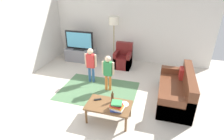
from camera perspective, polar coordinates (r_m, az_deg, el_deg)
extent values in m
plane|color=beige|center=(4.93, -1.99, -9.80)|extent=(7.80, 7.80, 0.00)
cube|color=silver|center=(7.06, 5.63, 13.52)|extent=(6.00, 0.12, 2.70)
cube|color=silver|center=(5.91, -31.33, 7.25)|extent=(0.12, 6.00, 2.70)
cube|color=#4C724C|center=(5.37, -4.37, -6.45)|extent=(2.20, 1.60, 0.01)
cube|color=slate|center=(7.30, -9.78, 4.64)|extent=(1.20, 0.44, 0.50)
cube|color=black|center=(7.31, -9.85, 3.40)|extent=(1.10, 0.32, 0.03)
cube|color=black|center=(7.19, -10.00, 6.54)|extent=(0.44, 0.28, 0.03)
cube|color=black|center=(7.08, -10.23, 9.24)|extent=(1.10, 0.07, 0.68)
cube|color=#59B2D8|center=(7.05, -10.36, 9.15)|extent=(1.00, 0.01, 0.58)
cube|color=brown|center=(5.11, 18.85, -7.07)|extent=(0.80, 1.80, 0.42)
cube|color=brown|center=(5.03, 22.60, -5.35)|extent=(0.20, 1.80, 0.86)
cube|color=brown|center=(4.40, 19.15, -11.66)|extent=(0.80, 0.20, 0.60)
cube|color=brown|center=(5.76, 18.88, -2.06)|extent=(0.80, 0.20, 0.60)
cube|color=#B22823|center=(5.44, 20.87, -1.05)|extent=(0.10, 0.32, 0.32)
cube|color=maroon|center=(6.68, 3.36, 2.54)|extent=(0.60, 0.60, 0.42)
cube|color=maroon|center=(6.79, 3.84, 5.11)|extent=(0.60, 0.16, 0.90)
cube|color=maroon|center=(6.70, 1.38, 3.48)|extent=(0.12, 0.60, 0.60)
cube|color=maroon|center=(6.60, 5.41, 3.01)|extent=(0.12, 0.60, 0.60)
cylinder|color=#262626|center=(7.08, 0.55, 2.22)|extent=(0.28, 0.28, 0.02)
cylinder|color=#99844C|center=(6.81, 0.58, 7.99)|extent=(0.03, 0.03, 1.50)
cylinder|color=silver|center=(6.58, 0.61, 15.28)|extent=(0.36, 0.36, 0.28)
cylinder|color=#33598C|center=(5.75, -7.01, -1.35)|extent=(0.08, 0.08, 0.50)
cylinder|color=#33598C|center=(5.71, -5.89, -1.49)|extent=(0.08, 0.08, 0.50)
cube|color=red|center=(5.53, -6.70, 2.86)|extent=(0.24, 0.14, 0.43)
sphere|color=beige|center=(5.41, -6.86, 5.82)|extent=(0.18, 0.18, 0.18)
cylinder|color=beige|center=(5.57, -8.19, 3.21)|extent=(0.07, 0.07, 0.39)
cylinder|color=beige|center=(5.47, -5.20, 2.92)|extent=(0.07, 0.07, 0.39)
cylinder|color=orange|center=(5.29, -1.81, -3.88)|extent=(0.08, 0.08, 0.48)
cylinder|color=orange|center=(5.26, -0.61, -4.04)|extent=(0.08, 0.08, 0.48)
cube|color=#338C4C|center=(5.06, -1.26, 0.43)|extent=(0.23, 0.13, 0.41)
sphere|color=beige|center=(4.94, -1.29, 3.50)|extent=(0.17, 0.17, 0.17)
cylinder|color=beige|center=(5.09, -2.86, 0.82)|extent=(0.06, 0.06, 0.37)
cylinder|color=beige|center=(5.02, 0.36, 0.46)|extent=(0.06, 0.06, 0.37)
cube|color=brown|center=(4.13, -1.03, -11.02)|extent=(1.00, 0.60, 0.04)
cylinder|color=brown|center=(4.21, -8.09, -14.13)|extent=(0.05, 0.05, 0.38)
cylinder|color=brown|center=(3.99, 4.33, -16.59)|extent=(0.05, 0.05, 0.38)
cylinder|color=brown|center=(4.57, -5.54, -10.27)|extent=(0.05, 0.05, 0.38)
cylinder|color=brown|center=(4.37, 5.78, -12.25)|extent=(0.05, 0.05, 0.38)
cube|color=#334CA5|center=(3.97, 1.44, -12.14)|extent=(0.26, 0.24, 0.03)
cube|color=white|center=(3.94, 1.66, -11.83)|extent=(0.29, 0.23, 0.04)
cube|color=orange|center=(3.92, 1.63, -11.41)|extent=(0.27, 0.22, 0.03)
cube|color=red|center=(3.91, 1.40, -10.92)|extent=(0.26, 0.21, 0.03)
cube|color=black|center=(3.89, 1.41, -10.54)|extent=(0.24, 0.19, 0.04)
cube|color=#388C4C|center=(3.85, 1.51, -10.26)|extent=(0.25, 0.23, 0.04)
cylinder|color=#4C3319|center=(4.13, 0.13, -8.70)|extent=(0.06, 0.06, 0.23)
cylinder|color=#4C3319|center=(4.05, 0.13, -7.04)|extent=(0.02, 0.02, 0.06)
cube|color=black|center=(4.27, -4.52, -9.20)|extent=(0.17, 0.12, 0.02)
cylinder|color=white|center=(4.12, 3.72, -10.64)|extent=(0.22, 0.22, 0.02)
cube|color=silver|center=(4.11, 4.00, -10.56)|extent=(0.14, 0.06, 0.01)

